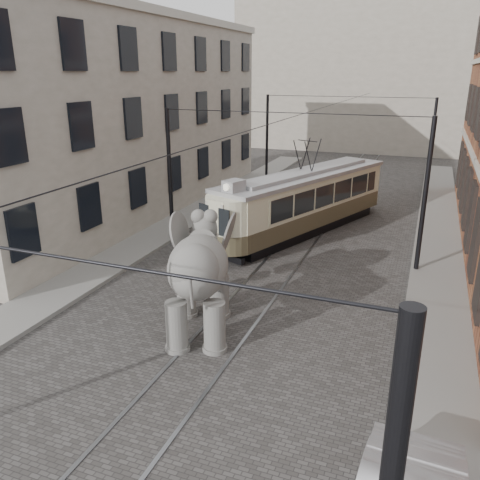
% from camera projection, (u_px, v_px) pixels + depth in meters
% --- Properties ---
extents(ground, '(120.00, 120.00, 0.00)m').
position_uv_depth(ground, '(237.00, 317.00, 15.82)').
color(ground, '#44413F').
extents(tram_rails, '(1.54, 80.00, 0.02)m').
position_uv_depth(tram_rails, '(237.00, 316.00, 15.81)').
color(tram_rails, slate).
rests_on(tram_rails, ground).
extents(sidewalk_right, '(2.00, 60.00, 0.15)m').
position_uv_depth(sidewalk_right, '(436.00, 351.00, 13.75)').
color(sidewalk_right, slate).
rests_on(sidewalk_right, ground).
extents(sidewalk_left, '(2.00, 60.00, 0.15)m').
position_uv_depth(sidewalk_left, '(73.00, 285.00, 18.01)').
color(sidewalk_left, slate).
rests_on(sidewalk_left, ground).
extents(stucco_building, '(7.00, 24.00, 10.00)m').
position_uv_depth(stucco_building, '(116.00, 120.00, 26.76)').
color(stucco_building, gray).
rests_on(stucco_building, ground).
extents(distant_block, '(28.00, 10.00, 14.00)m').
position_uv_depth(distant_block, '(384.00, 77.00, 48.82)').
color(distant_block, gray).
rests_on(distant_block, ground).
extents(catenary, '(11.00, 30.20, 6.00)m').
position_uv_depth(catenary, '(279.00, 192.00, 19.32)').
color(catenary, black).
rests_on(catenary, ground).
extents(tram, '(6.30, 11.33, 4.47)m').
position_uv_depth(tram, '(305.00, 187.00, 23.55)').
color(tram, beige).
rests_on(tram, ground).
extents(elephant, '(4.61, 6.08, 3.30)m').
position_uv_depth(elephant, '(199.00, 281.00, 14.40)').
color(elephant, slate).
rests_on(elephant, ground).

